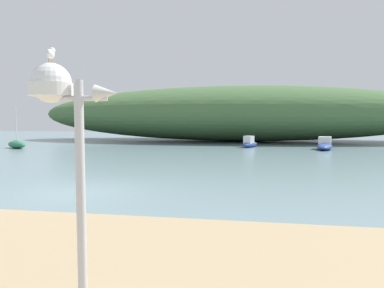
# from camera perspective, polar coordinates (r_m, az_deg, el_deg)

# --- Properties ---
(ground_plane) EXTENTS (120.00, 120.00, 0.00)m
(ground_plane) POSITION_cam_1_polar(r_m,az_deg,el_deg) (13.25, -16.64, -7.35)
(ground_plane) COLOR gray
(distant_hill) EXTENTS (49.48, 14.69, 6.62)m
(distant_hill) POSITION_cam_1_polar(r_m,az_deg,el_deg) (43.10, 7.29, 4.92)
(distant_hill) COLOR #476B3D
(distant_hill) RESTS_ON ground
(mast_structure) EXTENTS (1.18, 0.56, 3.09)m
(mast_structure) POSITION_cam_1_polar(r_m,az_deg,el_deg) (4.85, -20.75, 6.21)
(mast_structure) COLOR silver
(mast_structure) RESTS_ON beach_sand
(seagull_on_radar) EXTENTS (0.16, 0.29, 0.21)m
(seagull_on_radar) POSITION_cam_1_polar(r_m,az_deg,el_deg) (4.99, -22.02, 13.53)
(seagull_on_radar) COLOR orange
(seagull_on_radar) RESTS_ON mast_structure
(sailboat_inner_mooring) EXTENTS (2.98, 2.39, 3.77)m
(sailboat_inner_mooring) POSITION_cam_1_polar(r_m,az_deg,el_deg) (35.40, -26.63, -0.05)
(sailboat_inner_mooring) COLOR #287A4C
(sailboat_inner_mooring) RESTS_ON ground
(motorboat_near_shore) EXTENTS (1.88, 2.74, 1.07)m
(motorboat_near_shore) POSITION_cam_1_polar(r_m,az_deg,el_deg) (33.21, 9.35, 0.15)
(motorboat_near_shore) COLOR #2D4C9E
(motorboat_near_shore) RESTS_ON ground
(motorboat_off_point) EXTENTS (2.16, 4.16, 1.09)m
(motorboat_off_point) POSITION_cam_1_polar(r_m,az_deg,el_deg) (32.43, 20.77, -0.13)
(motorboat_off_point) COLOR #2D4C9E
(motorboat_off_point) RESTS_ON ground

